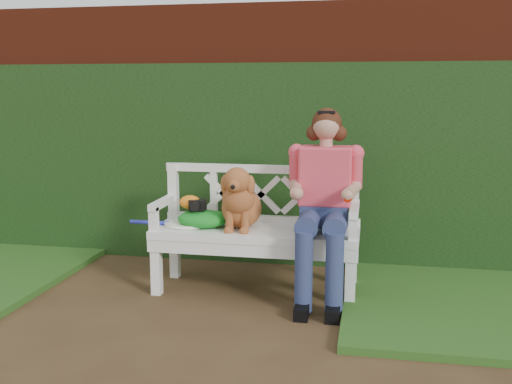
# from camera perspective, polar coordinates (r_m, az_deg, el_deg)

# --- Properties ---
(ground) EXTENTS (60.00, 60.00, 0.00)m
(ground) POSITION_cam_1_polar(r_m,az_deg,el_deg) (3.85, -9.19, -13.09)
(ground) COLOR #3D2A19
(brick_wall) EXTENTS (10.00, 0.30, 2.20)m
(brick_wall) POSITION_cam_1_polar(r_m,az_deg,el_deg) (5.38, -2.56, 5.66)
(brick_wall) COLOR #611F0F
(brick_wall) RESTS_ON ground
(ivy_hedge) EXTENTS (10.00, 0.18, 1.70)m
(ivy_hedge) POSITION_cam_1_polar(r_m,az_deg,el_deg) (5.20, -3.10, 2.73)
(ivy_hedge) COLOR #254719
(ivy_hedge) RESTS_ON ground
(garden_bench) EXTENTS (1.63, 0.75, 0.48)m
(garden_bench) POSITION_cam_1_polar(r_m,az_deg,el_deg) (4.46, -0.00, -6.47)
(garden_bench) COLOR white
(garden_bench) RESTS_ON ground
(seated_woman) EXTENTS (0.78, 0.89, 1.31)m
(seated_woman) POSITION_cam_1_polar(r_m,az_deg,el_deg) (4.28, 6.53, -1.50)
(seated_woman) COLOR #CF323F
(seated_woman) RESTS_ON ground
(dog) EXTENTS (0.34, 0.45, 0.47)m
(dog) POSITION_cam_1_polar(r_m,az_deg,el_deg) (4.34, -1.49, -0.46)
(dog) COLOR #B77C4A
(dog) RESTS_ON garden_bench
(tennis_racket) EXTENTS (0.69, 0.44, 0.03)m
(tennis_racket) POSITION_cam_1_polar(r_m,az_deg,el_deg) (4.50, -7.00, -3.04)
(tennis_racket) COLOR white
(tennis_racket) RESTS_ON garden_bench
(green_bag) EXTENTS (0.43, 0.36, 0.13)m
(green_bag) POSITION_cam_1_polar(r_m,az_deg,el_deg) (4.44, -5.09, -2.52)
(green_bag) COLOR #116A13
(green_bag) RESTS_ON garden_bench
(camera_item) EXTENTS (0.12, 0.09, 0.08)m
(camera_item) POSITION_cam_1_polar(r_m,az_deg,el_deg) (4.42, -5.57, -1.22)
(camera_item) COLOR black
(camera_item) RESTS_ON green_bag
(baseball_glove) EXTENTS (0.17, 0.13, 0.10)m
(baseball_glove) POSITION_cam_1_polar(r_m,az_deg,el_deg) (4.46, -6.29, -0.97)
(baseball_glove) COLOR orange
(baseball_glove) RESTS_ON green_bag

